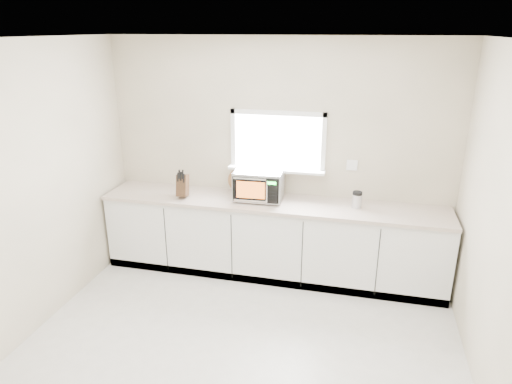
% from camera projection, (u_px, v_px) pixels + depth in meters
% --- Properties ---
extents(ground, '(4.00, 4.00, 0.00)m').
position_uv_depth(ground, '(231.00, 370.00, 3.93)').
color(ground, beige).
rests_on(ground, ground).
extents(back_wall, '(4.00, 0.17, 2.70)m').
position_uv_depth(back_wall, '(278.00, 157.00, 5.29)').
color(back_wall, beige).
rests_on(back_wall, ground).
extents(cabinets, '(3.92, 0.60, 0.88)m').
position_uv_depth(cabinets, '(272.00, 239.00, 5.33)').
color(cabinets, silver).
rests_on(cabinets, ground).
extents(countertop, '(3.92, 0.64, 0.04)m').
position_uv_depth(countertop, '(272.00, 203.00, 5.16)').
color(countertop, beige).
rests_on(countertop, cabinets).
extents(microwave, '(0.55, 0.45, 0.35)m').
position_uv_depth(microwave, '(259.00, 184.00, 5.17)').
color(microwave, black).
rests_on(microwave, countertop).
extents(knife_block, '(0.15, 0.25, 0.35)m').
position_uv_depth(knife_block, '(183.00, 185.00, 5.24)').
color(knife_block, '#422917').
rests_on(knife_block, countertop).
extents(cutting_board, '(0.28, 0.07, 0.28)m').
position_uv_depth(cutting_board, '(239.00, 180.00, 5.44)').
color(cutting_board, '#A26C3E').
rests_on(cutting_board, countertop).
extents(coffee_grinder, '(0.13, 0.13, 0.19)m').
position_uv_depth(coffee_grinder, '(357.00, 200.00, 4.96)').
color(coffee_grinder, '#BABDC2').
rests_on(coffee_grinder, countertop).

